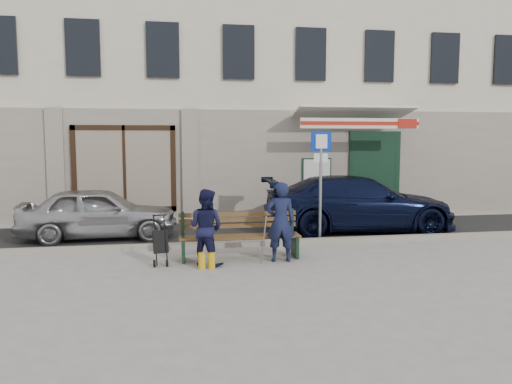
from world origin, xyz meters
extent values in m
plane|color=#9E9991|center=(0.00, 0.00, 0.00)|extent=(80.00, 80.00, 0.00)
cube|color=#282828|center=(0.00, 3.10, 0.01)|extent=(60.00, 3.20, 0.01)
cube|color=#9E9384|center=(0.00, 1.50, 0.06)|extent=(60.00, 0.18, 0.12)
cube|color=beige|center=(0.00, 8.50, 5.00)|extent=(20.00, 7.00, 10.00)
cube|color=#9E9384|center=(0.00, 4.96, 1.60)|extent=(20.00, 0.12, 3.20)
cube|color=maroon|center=(-3.20, 5.02, 1.55)|extent=(2.50, 0.12, 2.00)
cube|color=black|center=(4.10, 4.88, 1.30)|extent=(1.60, 0.10, 2.60)
cube|color=black|center=(4.10, 5.35, 1.20)|extent=(1.25, 0.90, 2.40)
cube|color=white|center=(2.30, 4.85, 1.45)|extent=(0.80, 0.03, 0.65)
cube|color=white|center=(3.20, 4.62, 3.08)|extent=(3.40, 1.72, 0.42)
cube|color=white|center=(3.20, 3.77, 2.80)|extent=(3.40, 0.05, 0.28)
cube|color=#AD2215|center=(3.20, 3.74, 2.80)|extent=(3.40, 0.02, 0.10)
imported|color=#A8A8AC|center=(-3.65, 2.93, 0.62)|extent=(3.71, 1.59, 1.25)
imported|color=black|center=(2.84, 2.88, 0.71)|extent=(5.03, 2.28, 1.43)
cylinder|color=gray|center=(1.49, 1.83, 1.23)|extent=(0.07, 0.07, 2.46)
cube|color=#0B2BA4|center=(1.49, 1.83, 2.32)|extent=(0.47, 0.07, 0.47)
cube|color=white|center=(1.49, 1.80, 2.32)|extent=(0.27, 0.04, 0.32)
cube|color=white|center=(1.49, 1.83, 1.94)|extent=(0.32, 0.06, 0.21)
cube|color=brown|center=(-0.61, 0.37, 0.45)|extent=(2.40, 0.50, 0.04)
cube|color=brown|center=(-0.61, 0.65, 0.74)|extent=(2.40, 0.10, 0.36)
cube|color=#163220|center=(-1.73, 0.37, 0.23)|extent=(0.06, 0.50, 0.45)
cube|color=#163220|center=(0.51, 0.37, 0.23)|extent=(0.06, 0.50, 0.45)
cube|color=white|center=(0.14, 0.27, 0.48)|extent=(0.34, 0.25, 0.11)
cylinder|color=gray|center=(-0.26, -0.30, 0.50)|extent=(0.07, 0.34, 0.96)
cylinder|color=gold|center=(-1.41, -0.28, 0.15)|extent=(0.13, 0.13, 0.30)
cylinder|color=gold|center=(-1.23, -0.28, 0.15)|extent=(0.13, 0.13, 0.30)
imported|color=#151A3B|center=(0.14, 0.04, 0.78)|extent=(0.60, 0.42, 1.56)
imported|color=#131535|center=(-1.31, -0.01, 0.73)|extent=(0.89, 0.85, 1.45)
cylinder|color=black|center=(-2.27, -0.01, 0.07)|extent=(0.06, 0.14, 0.14)
cylinder|color=black|center=(-2.04, -0.01, 0.07)|extent=(0.06, 0.14, 0.14)
cube|color=black|center=(-2.16, 0.19, 0.44)|extent=(0.31, 0.29, 0.46)
cylinder|color=black|center=(-2.16, 0.30, 0.93)|extent=(0.25, 0.07, 0.02)
camera|label=1|loc=(-1.93, -9.29, 2.39)|focal=35.00mm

